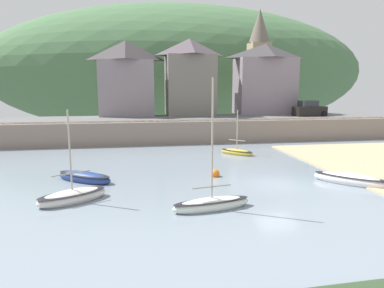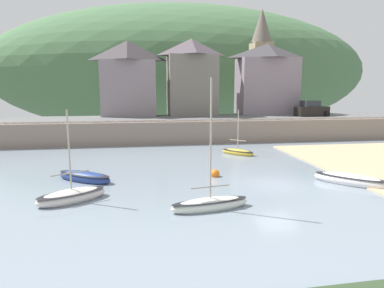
{
  "view_description": "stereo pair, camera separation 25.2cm",
  "coord_description": "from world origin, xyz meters",
  "px_view_note": "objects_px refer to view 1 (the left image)",
  "views": [
    {
      "loc": [
        -8.63,
        -19.53,
        6.07
      ],
      "look_at": [
        -4.83,
        3.44,
        2.15
      ],
      "focal_mm": 31.97,
      "sensor_mm": 36.0,
      "label": 1
    },
    {
      "loc": [
        -8.38,
        -19.57,
        6.07
      ],
      "look_at": [
        -4.83,
        3.44,
        2.15
      ],
      "focal_mm": 31.97,
      "sensor_mm": 36.0,
      "label": 2
    }
  ],
  "objects_px": {
    "waterfront_building_centre": "(190,77)",
    "fishing_boat_green": "(350,180)",
    "sailboat_nearest_shore": "(84,177)",
    "motorboat_with_cabin": "(212,204)",
    "waterfront_building_right": "(265,79)",
    "waterfront_building_left": "(126,78)",
    "sailboat_white_hull": "(73,196)",
    "church_with_spire": "(259,60)",
    "sailboat_far_left": "(237,152)",
    "mooring_buoy": "(215,174)",
    "parked_car_near_slipway": "(309,110)"
  },
  "relations": [
    {
      "from": "church_with_spire",
      "to": "sailboat_far_left",
      "type": "distance_m",
      "value": 23.48
    },
    {
      "from": "fishing_boat_green",
      "to": "sailboat_white_hull",
      "type": "distance_m",
      "value": 16.68
    },
    {
      "from": "waterfront_building_left",
      "to": "sailboat_nearest_shore",
      "type": "distance_m",
      "value": 23.55
    },
    {
      "from": "waterfront_building_right",
      "to": "church_with_spire",
      "type": "relative_size",
      "value": 0.64
    },
    {
      "from": "fishing_boat_green",
      "to": "sailboat_far_left",
      "type": "distance_m",
      "value": 11.2
    },
    {
      "from": "waterfront_building_centre",
      "to": "church_with_spire",
      "type": "distance_m",
      "value": 11.81
    },
    {
      "from": "sailboat_far_left",
      "to": "waterfront_building_left",
      "type": "bearing_deg",
      "value": 168.81
    },
    {
      "from": "motorboat_with_cabin",
      "to": "mooring_buoy",
      "type": "height_order",
      "value": "motorboat_with_cabin"
    },
    {
      "from": "motorboat_with_cabin",
      "to": "sailboat_white_hull",
      "type": "xyz_separation_m",
      "value": [
        -7.08,
        2.33,
        -0.01
      ]
    },
    {
      "from": "waterfront_building_centre",
      "to": "fishing_boat_green",
      "type": "xyz_separation_m",
      "value": [
        6.15,
        -25.77,
        -7.09
      ]
    },
    {
      "from": "waterfront_building_left",
      "to": "church_with_spire",
      "type": "bearing_deg",
      "value": 11.94
    },
    {
      "from": "fishing_boat_green",
      "to": "sailboat_nearest_shore",
      "type": "distance_m",
      "value": 16.97
    },
    {
      "from": "sailboat_nearest_shore",
      "to": "motorboat_with_cabin",
      "type": "bearing_deg",
      "value": -7.59
    },
    {
      "from": "fishing_boat_green",
      "to": "mooring_buoy",
      "type": "relative_size",
      "value": 6.34
    },
    {
      "from": "motorboat_with_cabin",
      "to": "sailboat_white_hull",
      "type": "relative_size",
      "value": 1.31
    },
    {
      "from": "motorboat_with_cabin",
      "to": "parked_car_near_slipway",
      "type": "height_order",
      "value": "motorboat_with_cabin"
    },
    {
      "from": "waterfront_building_right",
      "to": "fishing_boat_green",
      "type": "distance_m",
      "value": 26.99
    },
    {
      "from": "waterfront_building_right",
      "to": "sailboat_nearest_shore",
      "type": "relative_size",
      "value": 2.26
    },
    {
      "from": "church_with_spire",
      "to": "sailboat_white_hull",
      "type": "relative_size",
      "value": 2.87
    },
    {
      "from": "waterfront_building_left",
      "to": "church_with_spire",
      "type": "distance_m",
      "value": 19.53
    },
    {
      "from": "motorboat_with_cabin",
      "to": "fishing_boat_green",
      "type": "bearing_deg",
      "value": 6.69
    },
    {
      "from": "waterfront_building_centre",
      "to": "sailboat_white_hull",
      "type": "distance_m",
      "value": 29.32
    },
    {
      "from": "motorboat_with_cabin",
      "to": "waterfront_building_left",
      "type": "bearing_deg",
      "value": 88.53
    },
    {
      "from": "waterfront_building_centre",
      "to": "motorboat_with_cabin",
      "type": "distance_m",
      "value": 29.83
    },
    {
      "from": "waterfront_building_centre",
      "to": "mooring_buoy",
      "type": "distance_m",
      "value": 23.79
    },
    {
      "from": "waterfront_building_left",
      "to": "church_with_spire",
      "type": "height_order",
      "value": "church_with_spire"
    },
    {
      "from": "waterfront_building_left",
      "to": "sailboat_white_hull",
      "type": "relative_size",
      "value": 1.83
    },
    {
      "from": "motorboat_with_cabin",
      "to": "waterfront_building_right",
      "type": "bearing_deg",
      "value": 53.79
    },
    {
      "from": "waterfront_building_left",
      "to": "parked_car_near_slipway",
      "type": "xyz_separation_m",
      "value": [
        22.69,
        -4.5,
        -3.96
      ]
    },
    {
      "from": "waterfront_building_left",
      "to": "parked_car_near_slipway",
      "type": "bearing_deg",
      "value": -11.22
    },
    {
      "from": "fishing_boat_green",
      "to": "sailboat_far_left",
      "type": "height_order",
      "value": "sailboat_far_left"
    },
    {
      "from": "motorboat_with_cabin",
      "to": "fishing_boat_green",
      "type": "xyz_separation_m",
      "value": [
        9.6,
        3.0,
        -0.02
      ]
    },
    {
      "from": "sailboat_white_hull",
      "to": "fishing_boat_green",
      "type": "bearing_deg",
      "value": -28.6
    },
    {
      "from": "sailboat_white_hull",
      "to": "sailboat_far_left",
      "type": "height_order",
      "value": "sailboat_white_hull"
    },
    {
      "from": "waterfront_building_left",
      "to": "sailboat_far_left",
      "type": "relative_size",
      "value": 2.24
    },
    {
      "from": "waterfront_building_centre",
      "to": "mooring_buoy",
      "type": "bearing_deg",
      "value": -94.61
    },
    {
      "from": "sailboat_white_hull",
      "to": "mooring_buoy",
      "type": "bearing_deg",
      "value": -7.15
    },
    {
      "from": "fishing_boat_green",
      "to": "church_with_spire",
      "type": "bearing_deg",
      "value": 126.51
    },
    {
      "from": "waterfront_building_centre",
      "to": "sailboat_nearest_shore",
      "type": "distance_m",
      "value": 25.72
    },
    {
      "from": "sailboat_white_hull",
      "to": "waterfront_building_left",
      "type": "bearing_deg",
      "value": 53.88
    },
    {
      "from": "fishing_boat_green",
      "to": "mooring_buoy",
      "type": "xyz_separation_m",
      "value": [
        -7.97,
        3.16,
        -0.09
      ]
    },
    {
      "from": "motorboat_with_cabin",
      "to": "sailboat_nearest_shore",
      "type": "distance_m",
      "value": 9.5
    },
    {
      "from": "waterfront_building_centre",
      "to": "church_with_spire",
      "type": "height_order",
      "value": "church_with_spire"
    },
    {
      "from": "sailboat_far_left",
      "to": "fishing_boat_green",
      "type": "bearing_deg",
      "value": -21.65
    },
    {
      "from": "waterfront_building_right",
      "to": "sailboat_nearest_shore",
      "type": "height_order",
      "value": "waterfront_building_right"
    },
    {
      "from": "fishing_boat_green",
      "to": "motorboat_with_cabin",
      "type": "bearing_deg",
      "value": -117.23
    },
    {
      "from": "mooring_buoy",
      "to": "motorboat_with_cabin",
      "type": "bearing_deg",
      "value": -104.76
    },
    {
      "from": "waterfront_building_right",
      "to": "sailboat_far_left",
      "type": "height_order",
      "value": "waterfront_building_right"
    },
    {
      "from": "waterfront_building_centre",
      "to": "waterfront_building_right",
      "type": "height_order",
      "value": "waterfront_building_centre"
    },
    {
      "from": "waterfront_building_left",
      "to": "fishing_boat_green",
      "type": "xyz_separation_m",
      "value": [
        14.26,
        -25.77,
        -6.89
      ]
    }
  ]
}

